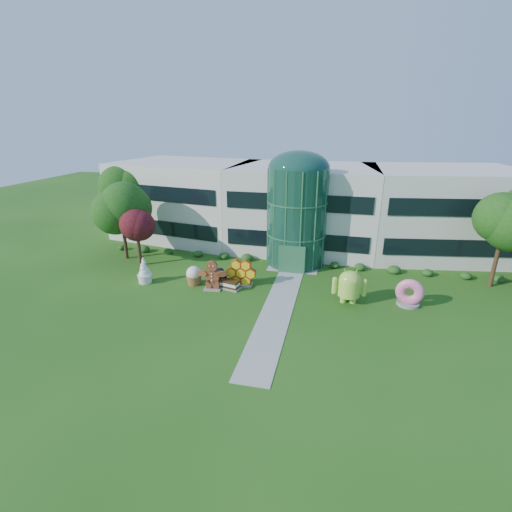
% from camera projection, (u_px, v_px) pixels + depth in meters
% --- Properties ---
extents(ground, '(140.00, 140.00, 0.00)m').
position_uv_depth(ground, '(275.00, 317.00, 28.29)').
color(ground, '#215114').
rests_on(ground, ground).
extents(building, '(46.00, 15.00, 9.30)m').
position_uv_depth(building, '(303.00, 207.00, 43.13)').
color(building, beige).
rests_on(building, ground).
extents(atrium, '(6.00, 6.00, 9.80)m').
position_uv_depth(atrium, '(297.00, 217.00, 37.56)').
color(atrium, '#194738').
rests_on(atrium, ground).
extents(walkway, '(2.40, 20.00, 0.04)m').
position_uv_depth(walkway, '(279.00, 305.00, 30.11)').
color(walkway, '#9E9E93').
rests_on(walkway, ground).
extents(tree_red, '(4.00, 4.00, 6.00)m').
position_uv_depth(tree_red, '(138.00, 237.00, 37.41)').
color(tree_red, '#3F0C14').
rests_on(tree_red, ground).
extents(trees_backdrop, '(52.00, 8.00, 8.40)m').
position_uv_depth(trees_backdrop, '(298.00, 221.00, 38.71)').
color(trees_backdrop, '#1B4511').
rests_on(trees_backdrop, ground).
extents(android_green, '(2.97, 2.06, 3.27)m').
position_uv_depth(android_green, '(350.00, 284.00, 30.05)').
color(android_green, '#A7DB46').
rests_on(android_green, ground).
extents(android_black, '(1.93, 1.59, 1.89)m').
position_uv_depth(android_black, '(219.00, 275.00, 33.62)').
color(android_black, black).
rests_on(android_black, ground).
extents(donut, '(2.39, 1.48, 2.31)m').
position_uv_depth(donut, '(410.00, 292.00, 29.82)').
color(donut, '#E75795').
rests_on(donut, ground).
extents(gingerbread, '(3.06, 1.44, 2.73)m').
position_uv_depth(gingerbread, '(212.00, 275.00, 32.50)').
color(gingerbread, maroon).
rests_on(gingerbread, ground).
extents(ice_cream_sandwich, '(2.04, 1.35, 0.84)m').
position_uv_depth(ice_cream_sandwich, '(230.00, 284.00, 32.93)').
color(ice_cream_sandwich, black).
rests_on(ice_cream_sandwich, ground).
extents(honeycomb, '(2.93, 1.16, 2.27)m').
position_uv_depth(honeycomb, '(241.00, 274.00, 33.36)').
color(honeycomb, yellow).
rests_on(honeycomb, ground).
extents(froyo, '(1.53, 1.53, 2.47)m').
position_uv_depth(froyo, '(144.00, 270.00, 33.90)').
color(froyo, white).
rests_on(froyo, ground).
extents(cupcake, '(1.95, 1.95, 1.76)m').
position_uv_depth(cupcake, '(194.00, 275.00, 33.67)').
color(cupcake, white).
rests_on(cupcake, ground).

